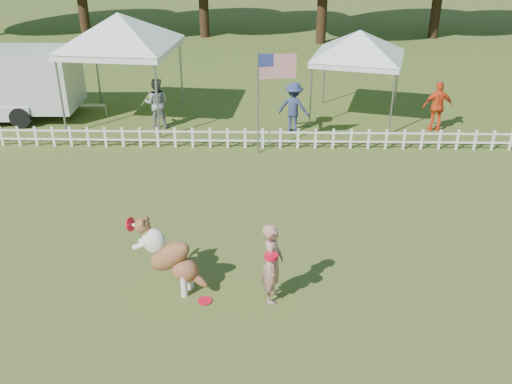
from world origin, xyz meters
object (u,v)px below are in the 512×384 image
at_px(canopy_tent_right, 357,76).
at_px(cargo_trailer, 12,83).
at_px(spectator_c, 438,106).
at_px(spectator_b, 294,107).
at_px(flag_pole, 258,104).
at_px(spectator_a, 157,103).
at_px(dog, 171,257).
at_px(canopy_tent_left, 123,69).
at_px(handler, 272,263).
at_px(frisbee_on_turf, 205,301).

relative_size(canopy_tent_right, cargo_trailer, 0.54).
height_order(cargo_trailer, spectator_c, cargo_trailer).
bearing_deg(spectator_b, flag_pole, 79.97).
xyz_separation_m(cargo_trailer, spectator_b, (8.98, -1.12, -0.36)).
relative_size(canopy_tent_right, spectator_a, 1.78).
bearing_deg(cargo_trailer, spectator_b, -8.25).
xyz_separation_m(dog, spectator_b, (2.45, 8.16, 0.07)).
relative_size(spectator_b, spectator_c, 0.99).
height_order(canopy_tent_left, spectator_c, canopy_tent_left).
distance_m(handler, frisbee_on_turf, 1.39).
xyz_separation_m(dog, flag_pole, (1.41, 6.39, 0.73)).
distance_m(dog, spectator_c, 10.75).
relative_size(frisbee_on_turf, spectator_b, 0.16).
relative_size(flag_pole, spectator_c, 1.84).
height_order(frisbee_on_turf, cargo_trailer, cargo_trailer).
xyz_separation_m(handler, canopy_tent_right, (2.70, 9.70, 0.63)).
xyz_separation_m(cargo_trailer, flag_pole, (7.94, -2.89, 0.29)).
bearing_deg(flag_pole, spectator_c, 10.92).
distance_m(dog, canopy_tent_left, 9.58).
bearing_deg(flag_pole, frisbee_on_turf, -105.29).
relative_size(flag_pole, spectator_b, 1.86).
bearing_deg(spectator_a, handler, 112.99).
distance_m(canopy_tent_left, spectator_a, 1.56).
bearing_deg(spectator_c, handler, 57.43).
bearing_deg(frisbee_on_turf, flag_pole, 83.26).
bearing_deg(canopy_tent_right, cargo_trailer, -164.68).
height_order(canopy_tent_right, spectator_b, canopy_tent_right).
bearing_deg(spectator_b, dog, 93.89).
relative_size(frisbee_on_turf, spectator_a, 0.16).
relative_size(dog, frisbee_on_turf, 5.52).
relative_size(dog, flag_pole, 0.49).
bearing_deg(handler, spectator_a, 27.09).
relative_size(handler, flag_pole, 0.53).
xyz_separation_m(canopy_tent_left, flag_pole, (4.26, -2.70, -0.23)).
distance_m(canopy_tent_left, canopy_tent_right, 7.34).
distance_m(dog, canopy_tent_right, 10.48).
height_order(handler, cargo_trailer, cargo_trailer).
bearing_deg(handler, cargo_trailer, 45.99).
bearing_deg(spectator_c, cargo_trailer, -6.26).
bearing_deg(dog, spectator_b, 91.34).
height_order(handler, spectator_c, spectator_c).
xyz_separation_m(cargo_trailer, spectator_c, (13.35, -0.97, -0.35)).
distance_m(spectator_a, spectator_c, 8.58).
distance_m(canopy_tent_left, spectator_c, 9.75).
bearing_deg(spectator_a, spectator_b, 177.24).
relative_size(handler, canopy_tent_right, 0.54).
height_order(canopy_tent_left, spectator_b, canopy_tent_left).
bearing_deg(canopy_tent_left, flag_pole, -26.67).
relative_size(canopy_tent_left, spectator_b, 2.17).
relative_size(canopy_tent_right, spectator_b, 1.81).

